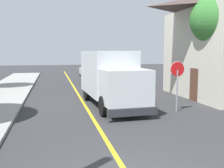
{
  "coord_description": "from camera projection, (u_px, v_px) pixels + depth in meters",
  "views": [
    {
      "loc": [
        -1.8,
        -5.89,
        3.15
      ],
      "look_at": [
        1.34,
        8.32,
        1.4
      ],
      "focal_mm": 43.07,
      "sensor_mm": 36.0,
      "label": 1
    }
  ],
  "objects": [
    {
      "name": "parked_car_near",
      "position": [
        104.0,
        80.0,
        22.76
      ],
      "size": [
        2.01,
        4.48,
        1.67
      ],
      "color": "maroon",
      "rests_on": "ground"
    },
    {
      "name": "stop_sign",
      "position": [
        177.0,
        77.0,
        14.05
      ],
      "size": [
        0.8,
        0.1,
        2.65
      ],
      "color": "gray",
      "rests_on": "ground"
    },
    {
      "name": "parked_car_mid",
      "position": [
        94.0,
        74.0,
        28.7
      ],
      "size": [
        1.82,
        4.41,
        1.67
      ],
      "color": "#2D4793",
      "rests_on": "ground"
    },
    {
      "name": "parked_car_far",
      "position": [
        87.0,
        70.0,
        34.16
      ],
      "size": [
        1.9,
        4.44,
        1.67
      ],
      "color": "silver",
      "rests_on": "ground"
    },
    {
      "name": "centre_line_yellow",
      "position": [
        84.0,
        104.0,
        16.16
      ],
      "size": [
        0.16,
        56.0,
        0.01
      ],
      "primitive_type": "cube",
      "color": "gold",
      "rests_on": "ground"
    },
    {
      "name": "box_truck",
      "position": [
        110.0,
        75.0,
        15.74
      ],
      "size": [
        2.81,
        7.31,
        3.2
      ],
      "color": "silver",
      "rests_on": "ground"
    },
    {
      "name": "street_tree_far_side",
      "position": [
        220.0,
        20.0,
        16.08
      ],
      "size": [
        3.58,
        3.58,
        6.71
      ],
      "color": "brown",
      "rests_on": "ground"
    }
  ]
}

